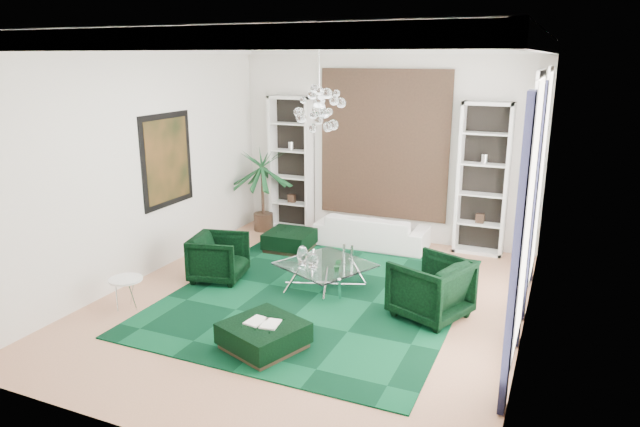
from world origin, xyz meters
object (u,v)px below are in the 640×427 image
at_px(ottoman_side, 290,241).
at_px(palm, 262,179).
at_px(sofa, 372,231).
at_px(side_table, 127,294).
at_px(armchair_right, 431,288).
at_px(ottoman_front, 264,336).
at_px(coffee_table, 325,276).
at_px(armchair_left, 219,258).

bearing_deg(ottoman_side, palm, 139.18).
bearing_deg(sofa, side_table, 59.74).
relative_size(armchair_right, ottoman_front, 1.07).
xyz_separation_m(sofa, side_table, (-2.35, -4.15, -0.08)).
height_order(armchair_right, side_table, armchair_right).
xyz_separation_m(ottoman_front, palm, (-2.50, 4.50, 0.93)).
bearing_deg(coffee_table, ottoman_side, 132.95).
relative_size(sofa, palm, 0.97).
bearing_deg(coffee_table, side_table, -141.79).
bearing_deg(coffee_table, ottoman_front, -88.64).
relative_size(coffee_table, side_table, 2.54).
distance_m(ottoman_side, side_table, 3.45).
bearing_deg(ottoman_side, sofa, 32.20).
height_order(sofa, ottoman_side, sofa).
height_order(ottoman_side, ottoman_front, ottoman_side).
xyz_separation_m(sofa, palm, (-2.45, 0.10, 0.80)).
bearing_deg(armchair_right, ottoman_side, -97.90).
bearing_deg(sofa, palm, -3.07).
relative_size(sofa, side_table, 4.49).
relative_size(armchair_left, side_table, 1.76).
distance_m(coffee_table, ottoman_front, 2.10).
distance_m(armchair_right, ottoman_side, 3.59).
relative_size(sofa, armchair_right, 2.26).
xyz_separation_m(armchair_right, side_table, (-4.10, -1.50, -0.20)).
height_order(armchair_left, ottoman_front, armchair_left).
height_order(ottoman_front, side_table, side_table).
relative_size(armchair_left, coffee_table, 0.69).
distance_m(armchair_left, coffee_table, 1.79).
height_order(coffee_table, ottoman_side, coffee_table).
relative_size(ottoman_front, palm, 0.40).
bearing_deg(ottoman_front, armchair_right, 45.83).
distance_m(armchair_right, ottoman_front, 2.45).
bearing_deg(coffee_table, sofa, 90.00).
relative_size(ottoman_side, ottoman_front, 0.94).
xyz_separation_m(side_table, palm, (-0.10, 4.25, 0.88)).
xyz_separation_m(armchair_right, palm, (-4.20, 2.75, 0.68)).
bearing_deg(coffee_table, armchair_left, -168.69).
relative_size(armchair_right, coffee_table, 0.78).
bearing_deg(palm, sofa, -2.34).
bearing_deg(ottoman_front, coffee_table, 91.36).
distance_m(ottoman_front, palm, 5.23).
height_order(coffee_table, ottoman_front, coffee_table).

